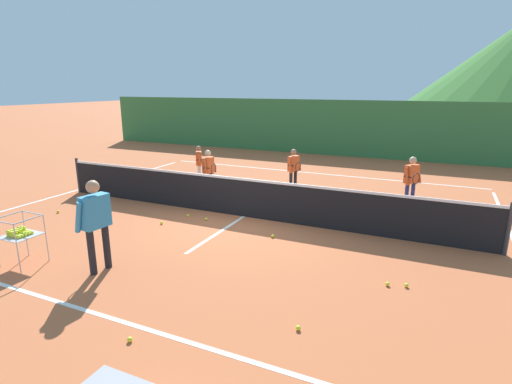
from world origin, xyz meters
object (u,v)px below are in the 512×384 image
instructor (96,218)px  tennis_ball_1 (273,236)px  tennis_ball_2 (58,212)px  tennis_ball_9 (388,284)px  student_0 (199,161)px  tennis_net (244,197)px  tennis_ball_6 (188,216)px  tennis_ball_4 (298,328)px  tennis_ball_3 (130,339)px  student_3 (412,177)px  ball_cart (19,233)px  tennis_ball_7 (406,285)px  student_1 (209,168)px  student_2 (294,166)px  tennis_ball_8 (162,223)px  tennis_ball_5 (206,219)px

instructor → tennis_ball_1: bearing=51.8°
tennis_ball_2 → instructor: bearing=-29.9°
tennis_ball_9 → student_0: bearing=144.1°
tennis_net → tennis_ball_6: bearing=-153.9°
tennis_net → tennis_ball_4: size_ratio=165.31×
tennis_ball_2 → tennis_ball_3: (5.37, -3.39, 0.00)m
tennis_ball_1 → student_3: bearing=55.4°
ball_cart → student_0: bearing=94.3°
tennis_ball_1 → tennis_ball_4: same height
tennis_net → tennis_ball_3: size_ratio=165.31×
tennis_ball_4 → tennis_ball_6: (-4.04, 3.38, 0.00)m
tennis_ball_2 → tennis_ball_7: 8.43m
student_1 → student_2: 2.55m
tennis_ball_7 → tennis_ball_8: 5.54m
tennis_ball_3 → tennis_ball_6: size_ratio=1.00×
tennis_net → student_0: student_0 is taller
student_1 → tennis_ball_4: student_1 is taller
student_1 → ball_cart: student_1 is taller
student_0 → tennis_ball_4: size_ratio=18.17×
student_0 → tennis_ball_1: size_ratio=18.17×
instructor → tennis_ball_7: size_ratio=23.94×
tennis_ball_7 → tennis_ball_9: (-0.28, -0.08, 0.00)m
tennis_ball_3 → tennis_ball_4: (1.86, 1.13, 0.00)m
instructor → tennis_ball_1: 3.58m
tennis_ball_5 → student_3: bearing=36.2°
student_0 → tennis_ball_1: (4.13, -3.61, -0.71)m
instructor → tennis_ball_6: size_ratio=23.94×
student_2 → tennis_ball_1: bearing=-76.6°
ball_cart → instructor: bearing=14.7°
tennis_ball_3 → tennis_net: bearing=100.4°
tennis_net → tennis_ball_1: 1.65m
tennis_ball_6 → tennis_ball_7: (5.23, -1.53, 0.00)m
tennis_net → student_3: size_ratio=8.22×
ball_cart → tennis_ball_3: (3.36, -0.99, -0.56)m
student_0 → student_1: student_1 is taller
instructor → student_3: instructor is taller
tennis_ball_7 → tennis_ball_9: bearing=-163.8°
student_1 → tennis_ball_7: size_ratio=19.71×
student_3 → tennis_ball_2: size_ratio=20.11×
student_2 → tennis_ball_3: size_ratio=19.22×
tennis_ball_7 → student_3: bearing=94.2°
tennis_ball_1 → tennis_ball_6: 2.48m
student_1 → student_3: student_3 is taller
student_3 → tennis_ball_2: 9.16m
student_0 → ball_cart: 6.74m
tennis_net → tennis_ball_9: 4.35m
tennis_net → tennis_ball_8: bearing=-138.4°
student_2 → tennis_ball_8: student_2 is taller
tennis_ball_5 → tennis_ball_8: (-0.80, -0.67, 0.00)m
tennis_net → instructor: size_ratio=6.90×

